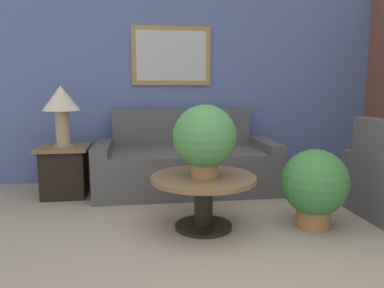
{
  "coord_description": "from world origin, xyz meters",
  "views": [
    {
      "loc": [
        -0.75,
        -1.78,
        1.26
      ],
      "look_at": [
        -0.21,
        2.04,
        0.64
      ],
      "focal_mm": 35.0,
      "sensor_mm": 36.0,
      "label": 1
    }
  ],
  "objects_px": {
    "side_table": "(65,171)",
    "table_lamp": "(61,104)",
    "potted_plant_on_table": "(205,138)",
    "couch_main": "(185,164)",
    "potted_plant_floor": "(315,185)",
    "coffee_table": "(204,190)"
  },
  "relations": [
    {
      "from": "couch_main",
      "to": "side_table",
      "type": "xyz_separation_m",
      "value": [
        -1.39,
        -0.06,
        -0.02
      ]
    },
    {
      "from": "potted_plant_on_table",
      "to": "coffee_table",
      "type": "bearing_deg",
      "value": 92.77
    },
    {
      "from": "potted_plant_on_table",
      "to": "potted_plant_floor",
      "type": "height_order",
      "value": "potted_plant_on_table"
    },
    {
      "from": "table_lamp",
      "to": "couch_main",
      "type": "bearing_deg",
      "value": 2.58
    },
    {
      "from": "coffee_table",
      "to": "potted_plant_floor",
      "type": "xyz_separation_m",
      "value": [
        0.97,
        -0.12,
        0.05
      ]
    },
    {
      "from": "table_lamp",
      "to": "potted_plant_on_table",
      "type": "relative_size",
      "value": 1.09
    },
    {
      "from": "table_lamp",
      "to": "potted_plant_floor",
      "type": "xyz_separation_m",
      "value": [
        2.36,
        -1.31,
        -0.66
      ]
    },
    {
      "from": "couch_main",
      "to": "side_table",
      "type": "bearing_deg",
      "value": -177.42
    },
    {
      "from": "side_table",
      "to": "table_lamp",
      "type": "relative_size",
      "value": 0.84
    },
    {
      "from": "potted_plant_floor",
      "to": "side_table",
      "type": "bearing_deg",
      "value": 150.92
    },
    {
      "from": "table_lamp",
      "to": "potted_plant_on_table",
      "type": "height_order",
      "value": "table_lamp"
    },
    {
      "from": "side_table",
      "to": "table_lamp",
      "type": "xyz_separation_m",
      "value": [
        0.0,
        0.0,
        0.76
      ]
    },
    {
      "from": "coffee_table",
      "to": "side_table",
      "type": "height_order",
      "value": "side_table"
    },
    {
      "from": "side_table",
      "to": "potted_plant_on_table",
      "type": "height_order",
      "value": "potted_plant_on_table"
    },
    {
      "from": "side_table",
      "to": "coffee_table",
      "type": "bearing_deg",
      "value": -40.53
    },
    {
      "from": "table_lamp",
      "to": "potted_plant_floor",
      "type": "bearing_deg",
      "value": -29.08
    },
    {
      "from": "coffee_table",
      "to": "table_lamp",
      "type": "xyz_separation_m",
      "value": [
        -1.39,
        1.19,
        0.71
      ]
    },
    {
      "from": "side_table",
      "to": "table_lamp",
      "type": "height_order",
      "value": "table_lamp"
    },
    {
      "from": "coffee_table",
      "to": "potted_plant_on_table",
      "type": "relative_size",
      "value": 1.48
    },
    {
      "from": "coffee_table",
      "to": "side_table",
      "type": "bearing_deg",
      "value": 139.47
    },
    {
      "from": "couch_main",
      "to": "potted_plant_on_table",
      "type": "relative_size",
      "value": 3.39
    },
    {
      "from": "coffee_table",
      "to": "potted_plant_floor",
      "type": "height_order",
      "value": "potted_plant_floor"
    }
  ]
}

